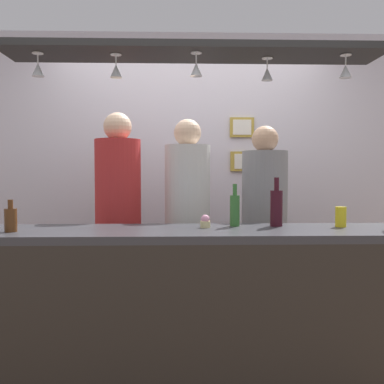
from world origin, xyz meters
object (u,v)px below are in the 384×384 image
object	(u,v)px
bottle_beer_brown_stubby	(11,219)
bottle_beer_green_import	(235,209)
person_middle_white_patterned_shirt	(188,211)
bottle_wine_dark_red	(276,207)
drink_can	(341,217)
picture_frame_upper_small	(242,127)
cupcake	(205,222)
picture_frame_lower_pair	(247,161)
person_left_red_shirt	(118,207)
person_right_grey_shirt	(264,215)

from	to	relation	value
bottle_beer_brown_stubby	bottle_beer_green_import	bearing A→B (deg)	9.32
person_middle_white_patterned_shirt	bottle_beer_green_import	world-z (taller)	person_middle_white_patterned_shirt
person_middle_white_patterned_shirt	bottle_wine_dark_red	bearing A→B (deg)	-47.24
drink_can	picture_frame_upper_small	world-z (taller)	picture_frame_upper_small
bottle_wine_dark_red	bottle_beer_brown_stubby	distance (m)	1.55
cupcake	picture_frame_lower_pair	world-z (taller)	picture_frame_lower_pair
bottle_beer_brown_stubby	picture_frame_lower_pair	distance (m)	2.18
drink_can	bottle_beer_brown_stubby	bearing A→B (deg)	-175.36
person_middle_white_patterned_shirt	cupcake	world-z (taller)	person_middle_white_patterned_shirt
person_middle_white_patterned_shirt	person_left_red_shirt	bearing A→B (deg)	-180.00
person_middle_white_patterned_shirt	bottle_wine_dark_red	size ratio (longest dim) A/B	5.77
bottle_beer_green_import	drink_can	distance (m)	0.64
person_left_red_shirt	bottle_beer_green_import	world-z (taller)	person_left_red_shirt
bottle_wine_dark_red	picture_frame_upper_small	xyz separation A→B (m)	(-0.03, 1.28, 0.62)
person_right_grey_shirt	cupcake	xyz separation A→B (m)	(-0.49, -0.64, 0.02)
person_right_grey_shirt	picture_frame_upper_small	xyz separation A→B (m)	(-0.07, 0.70, 0.73)
person_middle_white_patterned_shirt	picture_frame_upper_small	distance (m)	1.11
drink_can	picture_frame_upper_small	distance (m)	1.54
bottle_beer_green_import	drink_can	size ratio (longest dim) A/B	2.13
bottle_wine_dark_red	picture_frame_lower_pair	xyz separation A→B (m)	(0.02, 1.28, 0.31)
bottle_wine_dark_red	bottle_beer_green_import	xyz separation A→B (m)	(-0.26, 0.01, -0.01)
bottle_beer_brown_stubby	picture_frame_upper_small	xyz separation A→B (m)	(1.51, 1.48, 0.67)
person_middle_white_patterned_shirt	bottle_beer_green_import	size ratio (longest dim) A/B	6.65
cupcake	picture_frame_upper_small	distance (m)	1.57
bottle_wine_dark_red	picture_frame_lower_pair	world-z (taller)	picture_frame_lower_pair
bottle_beer_brown_stubby	cupcake	xyz separation A→B (m)	(1.09, 0.14, -0.03)
bottle_beer_brown_stubby	cupcake	bearing A→B (deg)	7.45
person_right_grey_shirt	picture_frame_upper_small	distance (m)	1.01
person_middle_white_patterned_shirt	drink_can	distance (m)	1.11
cupcake	picture_frame_upper_small	xyz separation A→B (m)	(0.42, 1.34, 0.71)
bottle_wine_dark_red	picture_frame_lower_pair	bearing A→B (deg)	89.11
cupcake	picture_frame_lower_pair	size ratio (longest dim) A/B	0.26
picture_frame_upper_small	person_left_red_shirt	bearing A→B (deg)	-145.81
person_middle_white_patterned_shirt	bottle_beer_brown_stubby	xyz separation A→B (m)	(-1.00, -0.78, 0.03)
person_left_red_shirt	person_right_grey_shirt	world-z (taller)	person_left_red_shirt
bottle_wine_dark_red	drink_can	bearing A→B (deg)	-6.86
bottle_beer_green_import	drink_can	xyz separation A→B (m)	(0.64, -0.05, -0.04)
bottle_beer_green_import	drink_can	bearing A→B (deg)	-4.85
bottle_beer_green_import	cupcake	world-z (taller)	bottle_beer_green_import
bottle_wine_dark_red	cupcake	distance (m)	0.45
person_left_red_shirt	cupcake	size ratio (longest dim) A/B	22.78
picture_frame_lower_pair	picture_frame_upper_small	xyz separation A→B (m)	(-0.05, 0.00, 0.31)
bottle_beer_brown_stubby	bottle_wine_dark_red	bearing A→B (deg)	7.49
bottle_wine_dark_red	picture_frame_lower_pair	size ratio (longest dim) A/B	1.00
person_right_grey_shirt	bottle_wine_dark_red	world-z (taller)	person_right_grey_shirt
drink_can	cupcake	world-z (taller)	drink_can
bottle_wine_dark_red	picture_frame_lower_pair	distance (m)	1.32
person_middle_white_patterned_shirt	bottle_beer_green_import	bearing A→B (deg)	-63.90
bottle_wine_dark_red	picture_frame_upper_small	world-z (taller)	picture_frame_upper_small
picture_frame_lower_pair	picture_frame_upper_small	size ratio (longest dim) A/B	1.36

